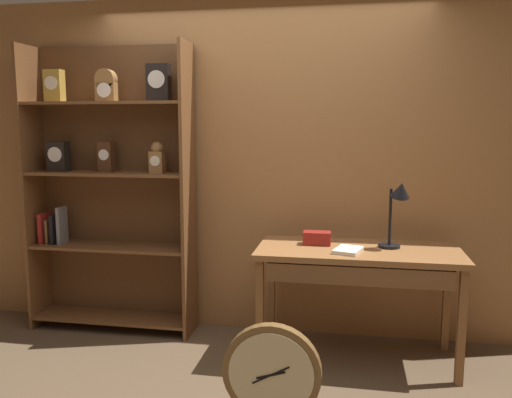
{
  "coord_description": "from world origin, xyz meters",
  "views": [
    {
      "loc": [
        0.67,
        -2.71,
        1.65
      ],
      "look_at": [
        0.06,
        0.7,
        1.14
      ],
      "focal_mm": 36.75,
      "sensor_mm": 36.0,
      "label": 1
    }
  ],
  "objects_px": {
    "workbench": "(358,263)",
    "toolbox_small": "(317,238)",
    "round_clock_large": "(272,375)",
    "desk_lamp": "(398,204)",
    "open_repair_manual": "(348,250)",
    "bookshelf": "(110,186)"
  },
  "relations": [
    {
      "from": "workbench",
      "to": "desk_lamp",
      "type": "relative_size",
      "value": 2.9
    },
    {
      "from": "bookshelf",
      "to": "desk_lamp",
      "type": "distance_m",
      "value": 2.2
    },
    {
      "from": "round_clock_large",
      "to": "desk_lamp",
      "type": "bearing_deg",
      "value": 53.4
    },
    {
      "from": "workbench",
      "to": "toolbox_small",
      "type": "bearing_deg",
      "value": 161.17
    },
    {
      "from": "bookshelf",
      "to": "workbench",
      "type": "height_order",
      "value": "bookshelf"
    },
    {
      "from": "desk_lamp",
      "to": "round_clock_large",
      "type": "relative_size",
      "value": 0.82
    },
    {
      "from": "open_repair_manual",
      "to": "desk_lamp",
      "type": "bearing_deg",
      "value": 40.76
    },
    {
      "from": "bookshelf",
      "to": "open_repair_manual",
      "type": "distance_m",
      "value": 1.94
    },
    {
      "from": "toolbox_small",
      "to": "round_clock_large",
      "type": "xyz_separation_m",
      "value": [
        -0.17,
        -1.0,
        -0.55
      ]
    },
    {
      "from": "bookshelf",
      "to": "toolbox_small",
      "type": "distance_m",
      "value": 1.69
    },
    {
      "from": "workbench",
      "to": "open_repair_manual",
      "type": "xyz_separation_m",
      "value": [
        -0.07,
        -0.09,
        0.11
      ]
    },
    {
      "from": "desk_lamp",
      "to": "round_clock_large",
      "type": "height_order",
      "value": "desk_lamp"
    },
    {
      "from": "workbench",
      "to": "desk_lamp",
      "type": "xyz_separation_m",
      "value": [
        0.25,
        0.06,
        0.4
      ]
    },
    {
      "from": "desk_lamp",
      "to": "toolbox_small",
      "type": "relative_size",
      "value": 2.46
    },
    {
      "from": "bookshelf",
      "to": "open_repair_manual",
      "type": "xyz_separation_m",
      "value": [
        1.87,
        -0.38,
        -0.35
      ]
    },
    {
      "from": "bookshelf",
      "to": "workbench",
      "type": "xyz_separation_m",
      "value": [
        1.94,
        -0.29,
        -0.45
      ]
    },
    {
      "from": "workbench",
      "to": "desk_lamp",
      "type": "distance_m",
      "value": 0.48
    },
    {
      "from": "toolbox_small",
      "to": "desk_lamp",
      "type": "bearing_deg",
      "value": -3.95
    },
    {
      "from": "open_repair_manual",
      "to": "round_clock_large",
      "type": "bearing_deg",
      "value": -99.68
    },
    {
      "from": "desk_lamp",
      "to": "toolbox_small",
      "type": "bearing_deg",
      "value": 176.05
    },
    {
      "from": "workbench",
      "to": "toolbox_small",
      "type": "xyz_separation_m",
      "value": [
        -0.29,
        0.1,
        0.14
      ]
    },
    {
      "from": "toolbox_small",
      "to": "open_repair_manual",
      "type": "bearing_deg",
      "value": -40.23
    }
  ]
}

